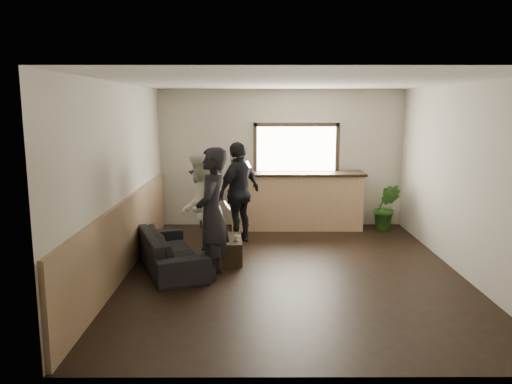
{
  "coord_description": "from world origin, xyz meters",
  "views": [
    {
      "loc": [
        -0.55,
        -7.23,
        2.47
      ],
      "look_at": [
        -0.53,
        0.4,
        1.14
      ],
      "focal_mm": 35.0,
      "sensor_mm": 36.0,
      "label": 1
    }
  ],
  "objects_px": {
    "bar_counter": "(297,197)",
    "person_b": "(201,208)",
    "cup_b": "(237,238)",
    "person_c": "(206,205)",
    "potted_plant": "(386,207)",
    "person_d": "(239,192)",
    "sofa": "(171,250)",
    "person_a": "(212,214)",
    "cup_a": "(219,233)",
    "coffee_table": "(227,249)"
  },
  "relations": [
    {
      "from": "sofa",
      "to": "person_a",
      "type": "distance_m",
      "value": 1.03
    },
    {
      "from": "potted_plant",
      "to": "cup_b",
      "type": "bearing_deg",
      "value": -143.7
    },
    {
      "from": "cup_a",
      "to": "person_b",
      "type": "bearing_deg",
      "value": -129.25
    },
    {
      "from": "potted_plant",
      "to": "coffee_table",
      "type": "bearing_deg",
      "value": -147.14
    },
    {
      "from": "person_d",
      "to": "potted_plant",
      "type": "bearing_deg",
      "value": 143.84
    },
    {
      "from": "cup_b",
      "to": "potted_plant",
      "type": "relative_size",
      "value": 0.1
    },
    {
      "from": "person_b",
      "to": "person_d",
      "type": "bearing_deg",
      "value": 159.38
    },
    {
      "from": "potted_plant",
      "to": "person_b",
      "type": "bearing_deg",
      "value": -148.72
    },
    {
      "from": "potted_plant",
      "to": "person_c",
      "type": "relative_size",
      "value": 0.6
    },
    {
      "from": "cup_b",
      "to": "person_d",
      "type": "xyz_separation_m",
      "value": [
        -0.01,
        1.26,
        0.51
      ]
    },
    {
      "from": "cup_a",
      "to": "person_a",
      "type": "bearing_deg",
      "value": -91.08
    },
    {
      "from": "potted_plant",
      "to": "person_d",
      "type": "relative_size",
      "value": 0.51
    },
    {
      "from": "bar_counter",
      "to": "person_b",
      "type": "height_order",
      "value": "bar_counter"
    },
    {
      "from": "cup_a",
      "to": "person_a",
      "type": "xyz_separation_m",
      "value": [
        -0.02,
        -0.98,
        0.54
      ]
    },
    {
      "from": "cup_b",
      "to": "person_a",
      "type": "xyz_separation_m",
      "value": [
        -0.34,
        -0.65,
        0.54
      ]
    },
    {
      "from": "cup_b",
      "to": "person_d",
      "type": "bearing_deg",
      "value": 90.44
    },
    {
      "from": "sofa",
      "to": "cup_a",
      "type": "xyz_separation_m",
      "value": [
        0.7,
        0.58,
        0.13
      ]
    },
    {
      "from": "sofa",
      "to": "person_a",
      "type": "height_order",
      "value": "person_a"
    },
    {
      "from": "bar_counter",
      "to": "cup_b",
      "type": "distance_m",
      "value": 2.57
    },
    {
      "from": "potted_plant",
      "to": "person_a",
      "type": "relative_size",
      "value": 0.5
    },
    {
      "from": "cup_a",
      "to": "person_c",
      "type": "relative_size",
      "value": 0.08
    },
    {
      "from": "coffee_table",
      "to": "person_d",
      "type": "distance_m",
      "value": 1.35
    },
    {
      "from": "person_c",
      "to": "person_d",
      "type": "xyz_separation_m",
      "value": [
        0.56,
        0.44,
        0.14
      ]
    },
    {
      "from": "potted_plant",
      "to": "person_d",
      "type": "height_order",
      "value": "person_d"
    },
    {
      "from": "cup_a",
      "to": "person_c",
      "type": "bearing_deg",
      "value": 116.44
    },
    {
      "from": "sofa",
      "to": "person_c",
      "type": "bearing_deg",
      "value": -44.0
    },
    {
      "from": "sofa",
      "to": "cup_a",
      "type": "relative_size",
      "value": 16.52
    },
    {
      "from": "bar_counter",
      "to": "person_d",
      "type": "relative_size",
      "value": 1.47
    },
    {
      "from": "cup_b",
      "to": "person_c",
      "type": "distance_m",
      "value": 1.07
    },
    {
      "from": "person_a",
      "to": "person_d",
      "type": "height_order",
      "value": "person_a"
    },
    {
      "from": "bar_counter",
      "to": "coffee_table",
      "type": "bearing_deg",
      "value": -120.91
    },
    {
      "from": "person_b",
      "to": "cup_b",
      "type": "bearing_deg",
      "value": 91.1
    },
    {
      "from": "potted_plant",
      "to": "person_c",
      "type": "height_order",
      "value": "person_c"
    },
    {
      "from": "cup_a",
      "to": "cup_b",
      "type": "bearing_deg",
      "value": -45.91
    },
    {
      "from": "cup_a",
      "to": "potted_plant",
      "type": "bearing_deg",
      "value": 29.25
    },
    {
      "from": "cup_b",
      "to": "person_a",
      "type": "distance_m",
      "value": 0.91
    },
    {
      "from": "person_d",
      "to": "sofa",
      "type": "bearing_deg",
      "value": 3.51
    },
    {
      "from": "bar_counter",
      "to": "cup_b",
      "type": "height_order",
      "value": "bar_counter"
    },
    {
      "from": "sofa",
      "to": "person_b",
      "type": "xyz_separation_m",
      "value": [
        0.45,
        0.27,
        0.6
      ]
    },
    {
      "from": "person_b",
      "to": "person_c",
      "type": "relative_size",
      "value": 1.14
    },
    {
      "from": "coffee_table",
      "to": "cup_b",
      "type": "height_order",
      "value": "cup_b"
    },
    {
      "from": "coffee_table",
      "to": "potted_plant",
      "type": "relative_size",
      "value": 0.87
    },
    {
      "from": "cup_b",
      "to": "person_b",
      "type": "xyz_separation_m",
      "value": [
        -0.57,
        0.02,
        0.48
      ]
    },
    {
      "from": "cup_b",
      "to": "person_b",
      "type": "height_order",
      "value": "person_b"
    },
    {
      "from": "bar_counter",
      "to": "person_d",
      "type": "height_order",
      "value": "bar_counter"
    },
    {
      "from": "coffee_table",
      "to": "person_b",
      "type": "bearing_deg",
      "value": -162.71
    },
    {
      "from": "bar_counter",
      "to": "cup_a",
      "type": "bearing_deg",
      "value": -126.14
    },
    {
      "from": "sofa",
      "to": "person_d",
      "type": "xyz_separation_m",
      "value": [
        1.01,
        1.51,
        0.64
      ]
    },
    {
      "from": "sofa",
      "to": "person_c",
      "type": "xyz_separation_m",
      "value": [
        0.45,
        1.08,
        0.49
      ]
    },
    {
      "from": "bar_counter",
      "to": "person_b",
      "type": "xyz_separation_m",
      "value": [
        -1.69,
        -2.28,
        0.24
      ]
    }
  ]
}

